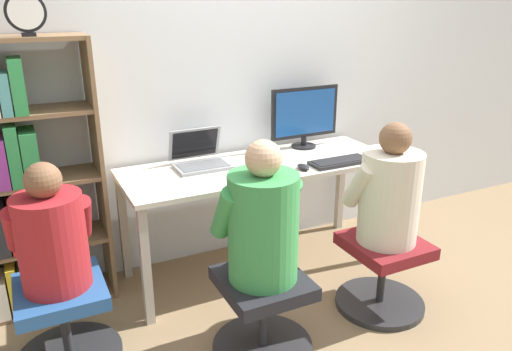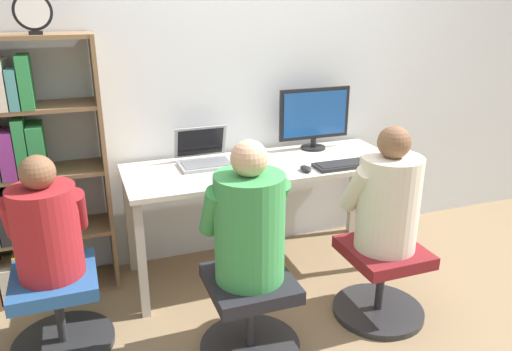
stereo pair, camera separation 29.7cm
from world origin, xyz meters
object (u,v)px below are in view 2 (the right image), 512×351
object	(u,v)px
person_at_monitor	(388,197)
desk_clock	(33,12)
desktop_monitor	(315,117)
person_near_shelf	(46,226)
laptop	(205,157)
person_at_laptop	(249,221)
keyboard	(345,165)
office_chair_side	(59,308)
office_chair_left	(381,278)
office_chair_right	(250,312)
bookshelf	(28,180)

from	to	relation	value
person_at_monitor	desk_clock	xyz separation A→B (m)	(-1.69, 0.83, 0.95)
desktop_monitor	person_near_shelf	bearing A→B (deg)	-160.93
laptop	person_at_laptop	xyz separation A→B (m)	(-0.01, -0.90, -0.05)
keyboard	office_chair_side	distance (m)	1.85
desk_clock	person_near_shelf	distance (m)	1.11
office_chair_left	person_at_laptop	size ratio (longest dim) A/B	0.74
person_at_laptop	person_near_shelf	size ratio (longest dim) A/B	1.13
office_chair_right	person_at_laptop	size ratio (longest dim) A/B	0.74
office_chair_side	person_near_shelf	bearing A→B (deg)	90.00
keyboard	office_chair_right	size ratio (longest dim) A/B	0.76
office_chair_left	desk_clock	xyz separation A→B (m)	(-1.69, 0.84, 1.46)
keyboard	person_at_monitor	distance (m)	0.51
laptop	office_chair_side	distance (m)	1.22
bookshelf	person_at_monitor	bearing A→B (deg)	-26.10
desktop_monitor	keyboard	bearing A→B (deg)	-88.09
desktop_monitor	office_chair_right	size ratio (longest dim) A/B	0.99
person_at_laptop	bookshelf	xyz separation A→B (m)	(-1.03, 0.95, 0.01)
laptop	person_at_laptop	bearing A→B (deg)	-90.95
person_at_laptop	office_chair_side	world-z (taller)	person_at_laptop
keyboard	person_at_monitor	size ratio (longest dim) A/B	0.57
desk_clock	person_near_shelf	world-z (taller)	desk_clock
laptop	bookshelf	xyz separation A→B (m)	(-1.05, 0.05, -0.04)
keyboard	office_chair_side	world-z (taller)	keyboard
office_chair_right	person_near_shelf	world-z (taller)	person_near_shelf
laptop	person_at_laptop	size ratio (longest dim) A/B	0.48
person_near_shelf	person_at_laptop	bearing A→B (deg)	-21.78
office_chair_right	person_at_laptop	xyz separation A→B (m)	(-0.00, 0.01, 0.51)
person_at_monitor	office_chair_right	bearing A→B (deg)	-176.49
laptop	office_chair_left	bearing A→B (deg)	-47.11
laptop	office_chair_side	size ratio (longest dim) A/B	0.64
keyboard	person_at_monitor	bearing A→B (deg)	-92.49
person_at_monitor	office_chair_side	distance (m)	1.84
person_at_monitor	office_chair_side	bearing A→B (deg)	169.57
person_at_laptop	keyboard	bearing A→B (deg)	33.40
laptop	bookshelf	size ratio (longest dim) A/B	0.22
keyboard	office_chair_left	xyz separation A→B (m)	(-0.02, -0.51, -0.53)
person_at_monitor	bookshelf	distance (m)	2.06
desktop_monitor	laptop	bearing A→B (deg)	-174.82
keyboard	office_chair_right	distance (m)	1.14
office_chair_side	person_near_shelf	xyz separation A→B (m)	(-0.00, 0.00, 0.47)
desk_clock	office_chair_side	xyz separation A→B (m)	(-0.05, -0.51, -1.46)
desktop_monitor	keyboard	world-z (taller)	desktop_monitor
office_chair_left	person_near_shelf	distance (m)	1.84
bookshelf	desk_clock	bearing A→B (deg)	-25.42
laptop	person_at_laptop	distance (m)	0.90
laptop	desk_clock	size ratio (longest dim) A/B	1.58
office_chair_right	desk_clock	world-z (taller)	desk_clock
office_chair_right	office_chair_side	distance (m)	1.00
office_chair_left	office_chair_side	world-z (taller)	same
office_chair_left	office_chair_side	size ratio (longest dim) A/B	1.00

